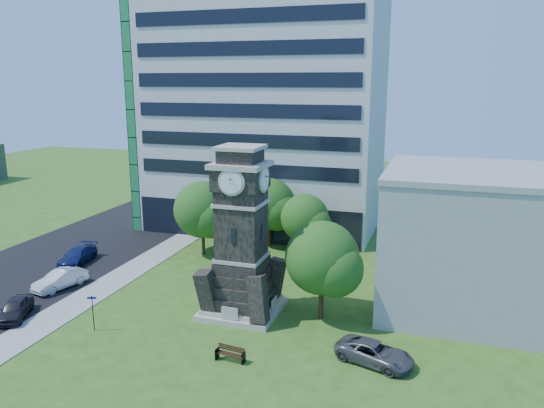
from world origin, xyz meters
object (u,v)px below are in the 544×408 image
(car_street_mid, at_px, (60,280))
(car_street_north, at_px, (78,256))
(park_bench, at_px, (231,353))
(street_sign, at_px, (93,309))
(clock_tower, at_px, (242,243))
(car_east_lot, at_px, (375,353))
(car_street_south, at_px, (15,309))

(car_street_mid, height_order, car_street_north, car_street_mid)
(park_bench, xyz_separation_m, street_sign, (-10.34, 0.85, 1.08))
(street_sign, bearing_deg, clock_tower, 16.15)
(clock_tower, height_order, street_sign, clock_tower)
(car_street_mid, distance_m, car_east_lot, 26.24)
(car_east_lot, relative_size, park_bench, 2.59)
(car_east_lot, bearing_deg, car_street_north, 89.34)
(car_street_south, bearing_deg, park_bench, -27.76)
(clock_tower, relative_size, park_bench, 6.71)
(clock_tower, relative_size, car_street_north, 2.45)
(car_street_mid, height_order, street_sign, street_sign)
(car_street_south, distance_m, street_sign, 6.61)
(clock_tower, bearing_deg, park_bench, -74.82)
(car_street_north, height_order, car_east_lot, car_street_north)
(car_street_north, bearing_deg, clock_tower, -24.49)
(clock_tower, bearing_deg, car_street_north, 164.42)
(car_street_south, height_order, park_bench, car_street_south)
(car_street_north, xyz_separation_m, car_east_lot, (28.51, -9.52, -0.07))
(clock_tower, distance_m, car_street_mid, 16.39)
(car_street_south, height_order, street_sign, street_sign)
(car_street_mid, bearing_deg, car_street_north, 129.73)
(car_street_mid, bearing_deg, street_sign, -22.63)
(car_east_lot, bearing_deg, park_bench, 123.93)
(car_street_south, bearing_deg, car_street_mid, 72.18)
(clock_tower, bearing_deg, car_street_mid, -178.44)
(car_street_mid, xyz_separation_m, car_east_lot, (25.93, -3.99, -0.08))
(street_sign, bearing_deg, car_east_lot, -14.22)
(clock_tower, xyz_separation_m, car_east_lot, (10.19, -4.42, -4.62))
(park_bench, distance_m, street_sign, 10.43)
(car_street_south, height_order, car_street_north, car_street_north)
(car_street_north, relative_size, park_bench, 2.73)
(car_street_mid, xyz_separation_m, street_sign, (7.25, -5.55, 0.84))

